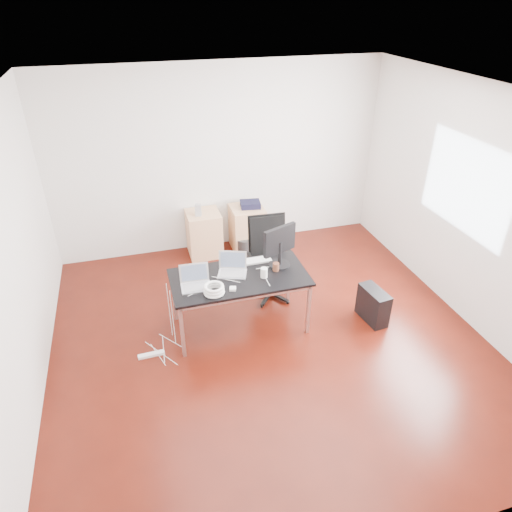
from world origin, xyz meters
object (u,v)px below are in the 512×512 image
object	(u,v)px
filing_cabinet_left	(204,234)
filing_cabinet_right	(247,228)
office_chair	(269,254)
pc_tower	(373,305)
desk	(239,280)

from	to	relation	value
filing_cabinet_left	filing_cabinet_right	size ratio (longest dim) A/B	1.00
office_chair	filing_cabinet_right	size ratio (longest dim) A/B	1.54
pc_tower	desk	bearing A→B (deg)	160.78
filing_cabinet_left	pc_tower	size ratio (longest dim) A/B	1.56
filing_cabinet_left	pc_tower	bearing A→B (deg)	-52.38
desk	office_chair	xyz separation A→B (m)	(0.56, 0.59, -0.07)
desk	filing_cabinet_left	xyz separation A→B (m)	(-0.09, 1.88, -0.33)
filing_cabinet_right	pc_tower	world-z (taller)	filing_cabinet_right
office_chair	filing_cabinet_left	xyz separation A→B (m)	(-0.65, 1.28, -0.26)
office_chair	filing_cabinet_right	bearing A→B (deg)	91.29
office_chair	filing_cabinet_left	size ratio (longest dim) A/B	1.54
filing_cabinet_right	pc_tower	bearing A→B (deg)	-65.30
filing_cabinet_left	filing_cabinet_right	world-z (taller)	same
office_chair	desk	bearing A→B (deg)	-130.13
desk	filing_cabinet_right	size ratio (longest dim) A/B	2.29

